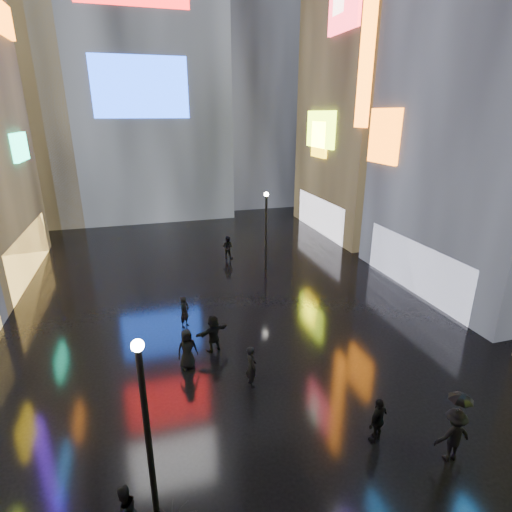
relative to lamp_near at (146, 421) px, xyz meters
name	(u,v)px	position (x,y,z in m)	size (l,w,h in m)	color
ground	(218,292)	(4.22, 13.06, -2.94)	(140.00, 140.00, 0.00)	black
building_right_far	(384,59)	(20.19, 23.06, 11.03)	(10.28, 12.00, 28.00)	black
tower_flank_right	(248,44)	(13.22, 39.06, 14.06)	(12.00, 12.00, 34.00)	black
tower_flank_left	(10,76)	(-9.78, 35.06, 10.06)	(10.00, 10.00, 26.00)	black
lamp_near	(146,421)	(0.00, 0.00, 0.00)	(0.30, 0.30, 5.20)	black
lamp_far	(266,226)	(8.07, 15.93, 0.00)	(0.30, 0.30, 5.20)	black
pedestrian_2	(453,435)	(8.66, -0.73, -2.06)	(1.14, 0.65, 1.76)	black
pedestrian_3	(378,420)	(6.91, 0.52, -2.15)	(0.94, 0.39, 1.60)	black
pedestrian_4	(187,349)	(1.61, 6.13, -2.08)	(0.84, 0.55, 1.72)	black
pedestrian_5	(213,333)	(2.86, 7.08, -2.09)	(1.58, 0.50, 1.70)	black
pedestrian_6	(185,312)	(1.90, 9.56, -2.16)	(0.57, 0.38, 1.57)	black
pedestrian_7	(228,247)	(6.04, 18.62, -2.12)	(0.80, 0.62, 1.64)	black
umbrella_1	(460,403)	(8.66, -0.73, -0.88)	(0.68, 0.68, 0.60)	black
umbrella_2	(185,321)	(1.61, 6.13, -0.81)	(0.90, 0.92, 0.82)	black
pedestrian_8	(251,366)	(3.81, 4.31, -2.10)	(0.62, 0.40, 1.69)	black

